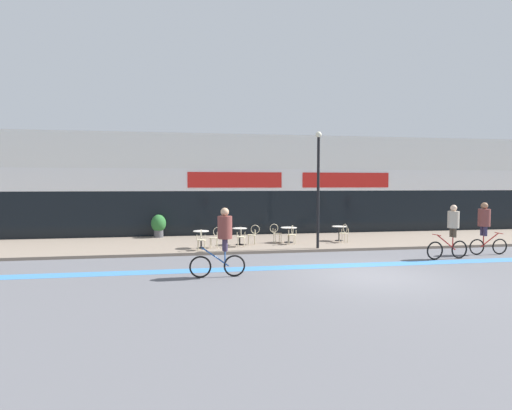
{
  "coord_description": "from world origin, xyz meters",
  "views": [
    {
      "loc": [
        -5.6,
        -11.69,
        2.89
      ],
      "look_at": [
        -2.68,
        6.09,
        1.95
      ],
      "focal_mm": 28.0,
      "sensor_mm": 36.0,
      "label": 1
    }
  ],
  "objects_px": {
    "cafe_chair_0_side": "(216,236)",
    "cafe_chair_0_near": "(201,238)",
    "cafe_chair_2_near": "(292,233)",
    "bistro_table_3": "(339,230)",
    "cafe_chair_3_near": "(344,232)",
    "cafe_chair_1_near": "(241,235)",
    "planter_pot": "(159,225)",
    "cyclist_0": "(223,236)",
    "bistro_table_1": "(240,233)",
    "bistro_table_2": "(289,232)",
    "lamp_post": "(318,181)",
    "cyclist_2": "(452,229)",
    "cafe_chair_1_side": "(253,233)",
    "bistro_table_0": "(201,236)",
    "cafe_chair_2_side": "(276,232)",
    "cyclist_1": "(485,224)"
  },
  "relations": [
    {
      "from": "bistro_table_0",
      "to": "bistro_table_2",
      "type": "bearing_deg",
      "value": 13.82
    },
    {
      "from": "bistro_table_1",
      "to": "cyclist_2",
      "type": "height_order",
      "value": "cyclist_2"
    },
    {
      "from": "cafe_chair_3_near",
      "to": "cyclist_0",
      "type": "xyz_separation_m",
      "value": [
        -6.18,
        -5.56,
        0.63
      ]
    },
    {
      "from": "bistro_table_3",
      "to": "cyclist_0",
      "type": "xyz_separation_m",
      "value": [
        -6.18,
        -6.19,
        0.64
      ]
    },
    {
      "from": "cafe_chair_0_near",
      "to": "cyclist_0",
      "type": "relative_size",
      "value": 0.42
    },
    {
      "from": "bistro_table_1",
      "to": "cafe_chair_3_near",
      "type": "xyz_separation_m",
      "value": [
        4.97,
        -0.14,
        -0.03
      ]
    },
    {
      "from": "cafe_chair_0_near",
      "to": "cyclist_0",
      "type": "height_order",
      "value": "cyclist_0"
    },
    {
      "from": "bistro_table_2",
      "to": "cyclist_0",
      "type": "xyz_separation_m",
      "value": [
        -3.6,
        -6.03,
        0.63
      ]
    },
    {
      "from": "bistro_table_2",
      "to": "cafe_chair_0_side",
      "type": "xyz_separation_m",
      "value": [
        -3.53,
        -1.01,
        -0.0
      ]
    },
    {
      "from": "bistro_table_0",
      "to": "lamp_post",
      "type": "height_order",
      "value": "lamp_post"
    },
    {
      "from": "cafe_chair_2_side",
      "to": "cyclist_0",
      "type": "relative_size",
      "value": 0.42
    },
    {
      "from": "bistro_table_3",
      "to": "cafe_chair_1_near",
      "type": "height_order",
      "value": "cafe_chair_1_near"
    },
    {
      "from": "cafe_chair_0_near",
      "to": "cafe_chair_2_near",
      "type": "relative_size",
      "value": 1.0
    },
    {
      "from": "cyclist_2",
      "to": "cafe_chair_1_side",
      "type": "bearing_deg",
      "value": -34.55
    },
    {
      "from": "bistro_table_0",
      "to": "bistro_table_2",
      "type": "height_order",
      "value": "bistro_table_0"
    },
    {
      "from": "cafe_chair_1_near",
      "to": "planter_pot",
      "type": "distance_m",
      "value": 5.46
    },
    {
      "from": "bistro_table_0",
      "to": "planter_pot",
      "type": "height_order",
      "value": "planter_pot"
    },
    {
      "from": "bistro_table_3",
      "to": "cafe_chair_1_near",
      "type": "xyz_separation_m",
      "value": [
        -4.97,
        -1.11,
        0.01
      ]
    },
    {
      "from": "lamp_post",
      "to": "cyclist_0",
      "type": "relative_size",
      "value": 2.32
    },
    {
      "from": "cafe_chair_0_near",
      "to": "cyclist_0",
      "type": "distance_m",
      "value": 4.47
    },
    {
      "from": "cafe_chair_0_side",
      "to": "cyclist_2",
      "type": "bearing_deg",
      "value": 153.23
    },
    {
      "from": "cafe_chair_0_side",
      "to": "bistro_table_0",
      "type": "bearing_deg",
      "value": -4.81
    },
    {
      "from": "cafe_chair_1_side",
      "to": "bistro_table_3",
      "type": "bearing_deg",
      "value": -168.45
    },
    {
      "from": "bistro_table_0",
      "to": "cafe_chair_0_side",
      "type": "height_order",
      "value": "cafe_chair_0_side"
    },
    {
      "from": "lamp_post",
      "to": "cyclist_1",
      "type": "relative_size",
      "value": 2.34
    },
    {
      "from": "bistro_table_2",
      "to": "planter_pot",
      "type": "xyz_separation_m",
      "value": [
        -6.24,
        2.92,
        0.13
      ]
    },
    {
      "from": "cafe_chair_1_side",
      "to": "planter_pot",
      "type": "distance_m",
      "value": 5.54
    },
    {
      "from": "cafe_chair_0_side",
      "to": "lamp_post",
      "type": "distance_m",
      "value": 5.04
    },
    {
      "from": "cyclist_2",
      "to": "cafe_chair_2_side",
      "type": "bearing_deg",
      "value": -41.2
    },
    {
      "from": "bistro_table_3",
      "to": "cyclist_0",
      "type": "height_order",
      "value": "cyclist_0"
    },
    {
      "from": "bistro_table_1",
      "to": "bistro_table_2",
      "type": "xyz_separation_m",
      "value": [
        2.39,
        0.33,
        -0.02
      ]
    },
    {
      "from": "cafe_chair_1_near",
      "to": "planter_pot",
      "type": "xyz_separation_m",
      "value": [
        -3.84,
        3.88,
        0.13
      ]
    },
    {
      "from": "bistro_table_3",
      "to": "cafe_chair_1_side",
      "type": "xyz_separation_m",
      "value": [
        -4.34,
        -0.49,
        0.01
      ]
    },
    {
      "from": "bistro_table_1",
      "to": "bistro_table_3",
      "type": "relative_size",
      "value": 1.07
    },
    {
      "from": "cafe_chair_1_near",
      "to": "bistro_table_1",
      "type": "bearing_deg",
      "value": 7.43
    },
    {
      "from": "cafe_chair_2_near",
      "to": "cafe_chair_2_side",
      "type": "xyz_separation_m",
      "value": [
        -0.62,
        0.62,
        0.0
      ]
    },
    {
      "from": "bistro_table_0",
      "to": "cafe_chair_2_near",
      "type": "relative_size",
      "value": 0.84
    },
    {
      "from": "bistro_table_3",
      "to": "cafe_chair_0_near",
      "type": "xyz_separation_m",
      "value": [
        -6.74,
        -1.8,
        0.01
      ]
    },
    {
      "from": "bistro_table_1",
      "to": "cafe_chair_3_near",
      "type": "relative_size",
      "value": 0.85
    },
    {
      "from": "cafe_chair_0_side",
      "to": "cafe_chair_0_near",
      "type": "bearing_deg",
      "value": 39.35
    },
    {
      "from": "cafe_chair_1_side",
      "to": "cafe_chair_3_near",
      "type": "relative_size",
      "value": 1.0
    },
    {
      "from": "bistro_table_2",
      "to": "cyclist_2",
      "type": "relative_size",
      "value": 0.37
    },
    {
      "from": "planter_pot",
      "to": "cafe_chair_1_near",
      "type": "bearing_deg",
      "value": -45.24
    },
    {
      "from": "cafe_chair_2_side",
      "to": "cafe_chair_0_side",
      "type": "bearing_deg",
      "value": -165.98
    },
    {
      "from": "cafe_chair_0_side",
      "to": "cyclist_1",
      "type": "bearing_deg",
      "value": 159.9
    },
    {
      "from": "cyclist_2",
      "to": "bistro_table_2",
      "type": "bearing_deg",
      "value": -44.34
    },
    {
      "from": "planter_pot",
      "to": "cafe_chair_0_near",
      "type": "bearing_deg",
      "value": -65.5
    },
    {
      "from": "cafe_chair_1_near",
      "to": "cafe_chair_1_side",
      "type": "bearing_deg",
      "value": -37.38
    },
    {
      "from": "bistro_table_3",
      "to": "cafe_chair_3_near",
      "type": "height_order",
      "value": "cafe_chair_3_near"
    },
    {
      "from": "bistro_table_2",
      "to": "cafe_chair_0_near",
      "type": "xyz_separation_m",
      "value": [
        -4.16,
        -1.65,
        -0.0
      ]
    }
  ]
}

